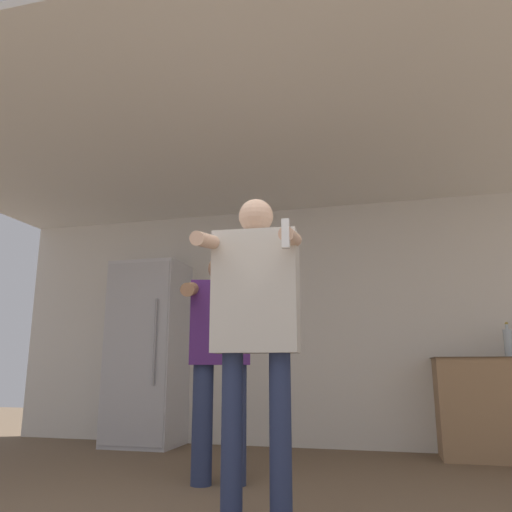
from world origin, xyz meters
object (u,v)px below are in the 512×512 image
refrigerator (148,352)px  person_woman_foreground (256,316)px  bottle_green_wine (508,342)px  person_man_side (220,349)px

refrigerator → person_woman_foreground: bearing=-52.9°
bottle_green_wine → person_man_side: size_ratio=0.20×
bottle_green_wine → person_man_side: person_man_side is taller
person_man_side → refrigerator: bearing=131.8°
bottle_green_wine → person_woman_foreground: (-1.76, -2.52, 0.04)m
refrigerator → bottle_green_wine: 3.60m
refrigerator → person_woman_foreground: (1.84, -2.43, 0.11)m
refrigerator → bottle_green_wine: (3.60, 0.10, 0.06)m
bottle_green_wine → person_woman_foreground: bearing=-125.0°
refrigerator → person_man_side: bearing=-48.2°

